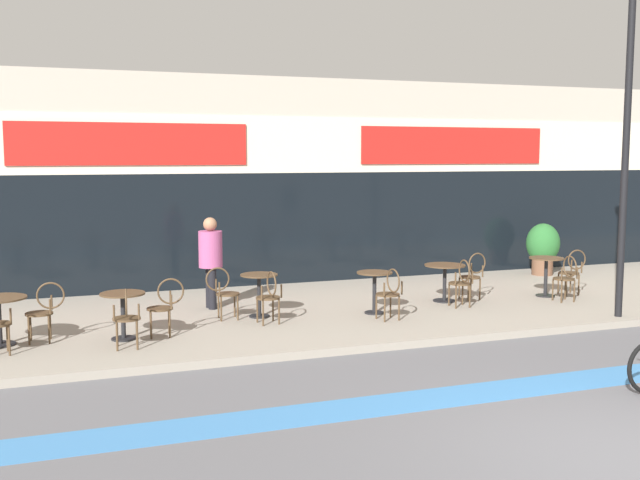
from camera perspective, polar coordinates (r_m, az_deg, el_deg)
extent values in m
cube|color=gray|center=(13.95, 2.51, -5.27)|extent=(40.00, 5.50, 0.12)
cube|color=#B2A899|center=(18.14, -3.22, 4.51)|extent=(40.00, 4.00, 4.55)
cube|color=black|center=(16.33, -1.20, 0.94)|extent=(38.80, 0.10, 2.40)
cube|color=beige|center=(16.28, -1.24, 7.26)|extent=(39.20, 0.14, 1.20)
cube|color=red|center=(15.42, -14.21, 7.11)|extent=(4.68, 0.08, 0.84)
cube|color=red|center=(17.73, 10.16, 7.10)|extent=(4.68, 0.08, 0.84)
cube|color=#3D7AB7|center=(9.74, 13.86, -11.00)|extent=(36.00, 0.70, 0.01)
cylinder|color=black|center=(12.05, -23.17, -7.33)|extent=(0.44, 0.44, 0.02)
cylinder|color=black|center=(11.82, -14.72, -7.27)|extent=(0.37, 0.37, 0.02)
cylinder|color=black|center=(11.75, -14.77, -5.69)|extent=(0.07, 0.07, 0.69)
cylinder|color=#4C3823|center=(11.68, -14.82, -3.97)|extent=(0.68, 0.68, 0.02)
cylinder|color=black|center=(13.03, -4.64, -5.80)|extent=(0.35, 0.35, 0.02)
cylinder|color=black|center=(12.96, -4.66, -4.29)|extent=(0.07, 0.07, 0.72)
cylinder|color=#4C3823|center=(12.89, -4.67, -2.66)|extent=(0.64, 0.64, 0.02)
cylinder|color=black|center=(13.30, 4.16, -5.54)|extent=(0.35, 0.35, 0.02)
cylinder|color=black|center=(13.23, 4.17, -4.08)|extent=(0.07, 0.07, 0.71)
cylinder|color=#4C3823|center=(13.17, 4.18, -2.50)|extent=(0.63, 0.63, 0.02)
cylinder|color=black|center=(14.53, 9.45, -4.58)|extent=(0.43, 0.43, 0.02)
cylinder|color=black|center=(14.47, 9.47, -3.30)|extent=(0.07, 0.07, 0.68)
cylinder|color=#4C3823|center=(14.42, 9.50, -1.91)|extent=(0.78, 0.78, 0.02)
cylinder|color=black|center=(15.50, 16.78, -4.07)|extent=(0.37, 0.37, 0.02)
cylinder|color=black|center=(15.44, 16.82, -2.75)|extent=(0.07, 0.07, 0.75)
cylinder|color=#4C3823|center=(15.39, 16.87, -1.33)|extent=(0.67, 0.67, 0.02)
cylinder|color=#4C3823|center=(11.61, -22.72, -6.81)|extent=(0.03, 0.03, 0.42)
cylinder|color=#4C3823|center=(11.34, -22.60, -7.12)|extent=(0.03, 0.03, 0.42)
cylinder|color=#4C3823|center=(11.24, -22.50, -5.39)|extent=(0.03, 0.03, 0.23)
cylinder|color=#4C3823|center=(11.93, -20.62, -5.27)|extent=(0.43, 0.43, 0.03)
cylinder|color=#4C3823|center=(11.86, -21.30, -6.48)|extent=(0.03, 0.03, 0.42)
cylinder|color=#4C3823|center=(12.13, -21.19, -6.19)|extent=(0.03, 0.03, 0.42)
cylinder|color=#4C3823|center=(11.83, -19.94, -6.45)|extent=(0.03, 0.03, 0.42)
cylinder|color=#4C3823|center=(12.11, -19.86, -6.16)|extent=(0.03, 0.03, 0.42)
torus|color=#4C3823|center=(11.87, -19.85, -4.00)|extent=(0.41, 0.05, 0.41)
cylinder|color=#4C3823|center=(11.73, -19.87, -4.80)|extent=(0.03, 0.03, 0.23)
cylinder|color=#4C3823|center=(12.06, -19.77, -4.49)|extent=(0.03, 0.03, 0.23)
cylinder|color=#4C3823|center=(11.19, -14.52, -5.82)|extent=(0.43, 0.43, 0.03)
cylinder|color=#4C3823|center=(11.38, -15.20, -6.79)|extent=(0.03, 0.03, 0.42)
cylinder|color=#4C3823|center=(11.38, -13.78, -6.75)|extent=(0.03, 0.03, 0.42)
cylinder|color=#4C3823|center=(11.11, -15.21, -7.12)|extent=(0.03, 0.03, 0.42)
cylinder|color=#4C3823|center=(11.11, -13.76, -7.08)|extent=(0.03, 0.03, 0.42)
torus|color=#4C3823|center=(10.97, -14.55, -4.66)|extent=(0.06, 0.41, 0.41)
cylinder|color=#4C3823|center=(11.00, -15.43, -5.38)|extent=(0.03, 0.03, 0.23)
cylinder|color=#4C3823|center=(11.00, -13.64, -5.33)|extent=(0.03, 0.03, 0.23)
cylinder|color=#4C3823|center=(11.79, -12.11, -5.13)|extent=(0.44, 0.44, 0.03)
cylinder|color=#4C3823|center=(11.70, -12.75, -6.37)|extent=(0.03, 0.03, 0.42)
cylinder|color=#4C3823|center=(11.97, -12.78, -6.07)|extent=(0.03, 0.03, 0.42)
cylinder|color=#4C3823|center=(11.70, -11.37, -6.33)|extent=(0.03, 0.03, 0.42)
cylinder|color=#4C3823|center=(11.98, -11.43, -6.03)|extent=(0.03, 0.03, 0.42)
torus|color=#4C3823|center=(11.74, -11.31, -3.85)|extent=(0.41, 0.07, 0.41)
cylinder|color=#4C3823|center=(11.60, -11.26, -4.66)|extent=(0.03, 0.03, 0.23)
cylinder|color=#4C3823|center=(11.94, -11.33, -4.34)|extent=(0.03, 0.03, 0.23)
cylinder|color=#4C3823|center=(12.42, -3.99, -4.41)|extent=(0.43, 0.43, 0.03)
cylinder|color=#4C3823|center=(12.55, -4.80, -5.35)|extent=(0.03, 0.03, 0.42)
cylinder|color=#4C3823|center=(12.65, -3.60, -5.25)|extent=(0.03, 0.03, 0.42)
cylinder|color=#4C3823|center=(12.29, -4.36, -5.60)|extent=(0.03, 0.03, 0.42)
cylinder|color=#4C3823|center=(12.39, -3.14, -5.49)|extent=(0.03, 0.03, 0.42)
torus|color=#4C3823|center=(12.22, -3.72, -3.34)|extent=(0.06, 0.41, 0.41)
cylinder|color=#4C3823|center=(12.19, -4.47, -4.01)|extent=(0.03, 0.03, 0.23)
cylinder|color=#4C3823|center=(12.30, -2.97, -3.90)|extent=(0.03, 0.03, 0.23)
cylinder|color=#4C3823|center=(12.81, -7.04, -4.10)|extent=(0.42, 0.42, 0.03)
cylinder|color=#4C3823|center=(13.02, -6.52, -4.94)|extent=(0.03, 0.03, 0.42)
cylinder|color=#4C3823|center=(12.75, -6.29, -5.18)|extent=(0.03, 0.03, 0.42)
cylinder|color=#4C3823|center=(12.97, -7.74, -5.00)|extent=(0.03, 0.03, 0.42)
cylinder|color=#4C3823|center=(12.70, -7.54, -5.24)|extent=(0.03, 0.03, 0.42)
torus|color=#4C3823|center=(12.74, -7.81, -2.98)|extent=(0.41, 0.05, 0.41)
cylinder|color=#4C3823|center=(12.93, -7.92, -3.45)|extent=(0.03, 0.03, 0.23)
cylinder|color=#4C3823|center=(12.60, -7.67, -3.71)|extent=(0.03, 0.03, 0.23)
cylinder|color=#4C3823|center=(12.73, 5.19, -4.15)|extent=(0.44, 0.44, 0.03)
cylinder|color=#4C3823|center=(12.82, 4.32, -5.09)|extent=(0.03, 0.03, 0.42)
cylinder|color=#4C3823|center=(12.96, 5.39, -4.98)|extent=(0.03, 0.03, 0.42)
cylinder|color=#4C3823|center=(12.58, 4.95, -5.32)|extent=(0.03, 0.03, 0.42)
cylinder|color=#4C3823|center=(12.72, 6.04, -5.20)|extent=(0.03, 0.03, 0.42)
torus|color=#4C3823|center=(12.54, 5.60, -3.10)|extent=(0.07, 0.41, 0.41)
cylinder|color=#4C3823|center=(12.48, 4.91, -3.77)|extent=(0.03, 0.03, 0.23)
cylinder|color=#4C3823|center=(12.65, 6.25, -3.65)|extent=(0.03, 0.03, 0.23)
cylinder|color=#4C3823|center=(13.99, 10.59, -3.27)|extent=(0.42, 0.42, 0.03)
cylinder|color=#4C3823|center=(14.09, 9.80, -4.12)|extent=(0.03, 0.03, 0.42)
cylinder|color=#4C3823|center=(14.21, 10.81, -4.05)|extent=(0.03, 0.03, 0.42)
cylinder|color=#4C3823|center=(13.84, 10.32, -4.32)|extent=(0.03, 0.03, 0.42)
cylinder|color=#4C3823|center=(13.97, 11.34, -4.24)|extent=(0.03, 0.03, 0.42)
torus|color=#4C3823|center=(13.80, 10.93, -2.31)|extent=(0.05, 0.41, 0.41)
cylinder|color=#4C3823|center=(13.74, 10.29, -2.90)|extent=(0.03, 0.03, 0.23)
cylinder|color=#4C3823|center=(13.90, 11.55, -2.82)|extent=(0.03, 0.03, 0.23)
cylinder|color=#4C3823|center=(14.73, 11.34, -2.80)|extent=(0.45, 0.45, 0.03)
cylinder|color=#4C3823|center=(14.58, 11.23, -3.79)|extent=(0.03, 0.03, 0.42)
cylinder|color=#4C3823|center=(14.79, 10.56, -3.63)|extent=(0.03, 0.03, 0.42)
cylinder|color=#4C3823|center=(14.75, 12.09, -3.69)|extent=(0.03, 0.03, 0.42)
cylinder|color=#4C3823|center=(14.96, 11.41, -3.53)|extent=(0.03, 0.03, 0.42)
torus|color=#4C3823|center=(14.80, 11.88, -1.74)|extent=(0.41, 0.08, 0.41)
cylinder|color=#4C3823|center=(14.69, 12.29, -2.34)|extent=(0.03, 0.03, 0.23)
cylinder|color=#4C3823|center=(14.95, 11.46, -2.17)|extent=(0.03, 0.03, 0.23)
cylinder|color=#4C3823|center=(15.00, 18.09, -2.83)|extent=(0.42, 0.42, 0.03)
cylinder|color=#4C3823|center=(15.07, 17.31, -3.62)|extent=(0.03, 0.03, 0.42)
cylinder|color=#4C3823|center=(15.23, 18.18, -3.55)|extent=(0.03, 0.03, 0.42)
cylinder|color=#4C3823|center=(14.85, 17.93, -3.80)|extent=(0.03, 0.03, 0.42)
cylinder|color=#4C3823|center=(15.01, 18.80, -3.72)|extent=(0.03, 0.03, 0.42)
torus|color=#4C3823|center=(14.83, 18.50, -1.92)|extent=(0.05, 0.41, 0.41)
cylinder|color=#4C3823|center=(14.75, 17.94, -2.48)|extent=(0.03, 0.03, 0.23)
cylinder|color=#4C3823|center=(14.95, 19.02, -2.40)|extent=(0.03, 0.03, 0.23)
cylinder|color=#4C3823|center=(15.77, 18.43, -2.40)|extent=(0.43, 0.43, 0.03)
cylinder|color=#4C3823|center=(15.61, 18.26, -3.32)|extent=(0.03, 0.03, 0.42)
cylinder|color=#4C3823|center=(15.84, 17.70, -3.16)|extent=(0.03, 0.03, 0.42)
cylinder|color=#4C3823|center=(15.77, 19.11, -3.25)|extent=(0.03, 0.03, 0.42)
cylinder|color=#4C3823|center=(15.99, 18.54, -3.10)|extent=(0.03, 0.03, 0.42)
torus|color=#4C3823|center=(15.82, 18.98, -1.43)|extent=(0.41, 0.06, 0.41)
cylinder|color=#4C3823|center=(15.70, 19.31, -2.00)|extent=(0.03, 0.03, 0.23)
cylinder|color=#4C3823|center=(15.98, 18.62, -1.83)|extent=(0.03, 0.03, 0.23)
cylinder|color=brown|center=(18.20, 16.57, -1.90)|extent=(0.48, 0.48, 0.42)
ellipsoid|color=#28662D|center=(18.14, 16.63, -0.23)|extent=(0.77, 0.77, 0.92)
cylinder|color=black|center=(13.74, 22.26, 6.19)|extent=(0.12, 0.12, 5.65)
cylinder|color=black|center=(13.69, -8.20, -3.68)|extent=(0.16, 0.16, 0.76)
cylinder|color=black|center=(13.84, -8.40, -3.57)|extent=(0.16, 0.16, 0.76)
cylinder|color=#A84C7F|center=(13.66, -8.35, -0.70)|extent=(0.47, 0.47, 0.66)
sphere|color=#9E7051|center=(13.61, -8.38, 1.20)|extent=(0.25, 0.25, 0.25)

